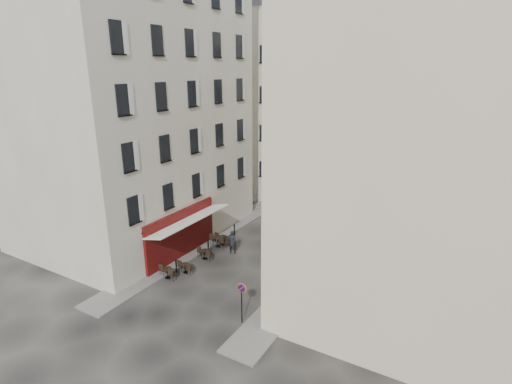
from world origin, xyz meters
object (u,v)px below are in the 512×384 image
Objects in this scene: no_parking_sign at (242,295)px; pedestrian at (232,242)px; bistro_table_b at (186,267)px; bistro_table_a at (168,272)px.

no_parking_sign is 1.32× the size of pedestrian.
bistro_table_b is 4.12m from pedestrian.
pedestrian is (-4.94, 6.66, -0.77)m from no_parking_sign.
bistro_table_a is at bearing -115.71° from bistro_table_b.
bistro_table_a is 1.09× the size of bistro_table_b.
pedestrian reaches higher than bistro_table_b.
bistro_table_a is 0.71× the size of pedestrian.
pedestrian is (1.08, 3.95, 0.47)m from bistro_table_b.
no_parking_sign is at bearing -24.26° from bistro_table_b.
bistro_table_b is 0.65× the size of pedestrian.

